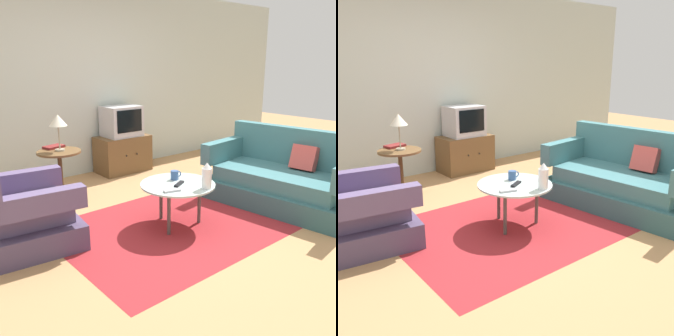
# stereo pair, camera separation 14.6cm
# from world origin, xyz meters

# --- Properties ---
(ground_plane) EXTENTS (16.00, 16.00, 0.00)m
(ground_plane) POSITION_xyz_m (0.00, 0.00, 0.00)
(ground_plane) COLOR #AD7F51
(back_wall) EXTENTS (9.00, 0.12, 2.70)m
(back_wall) POSITION_xyz_m (0.00, 2.32, 1.35)
(back_wall) COLOR #B2BCB2
(back_wall) RESTS_ON ground
(area_rug) EXTENTS (2.42, 1.79, 0.00)m
(area_rug) POSITION_xyz_m (-0.06, -0.04, 0.00)
(area_rug) COLOR maroon
(area_rug) RESTS_ON ground
(armchair) EXTENTS (0.92, 0.95, 0.92)m
(armchair) POSITION_xyz_m (-1.42, 0.54, 0.31)
(armchair) COLOR #4B3E5C
(armchair) RESTS_ON ground
(couch) EXTENTS (1.07, 1.80, 0.88)m
(couch) POSITION_xyz_m (1.31, -0.39, 0.30)
(couch) COLOR #325C60
(couch) RESTS_ON ground
(coffee_table) EXTENTS (0.76, 0.76, 0.46)m
(coffee_table) POSITION_xyz_m (-0.06, -0.04, 0.42)
(coffee_table) COLOR #B2C6C1
(coffee_table) RESTS_ON ground
(side_table) EXTENTS (0.51, 0.51, 0.64)m
(side_table) POSITION_xyz_m (-0.68, 1.35, 0.46)
(side_table) COLOR brown
(side_table) RESTS_ON ground
(tv_stand) EXTENTS (0.80, 0.49, 0.55)m
(tv_stand) POSITION_xyz_m (0.62, 1.98, 0.28)
(tv_stand) COLOR brown
(tv_stand) RESTS_ON ground
(television) EXTENTS (0.54, 0.43, 0.45)m
(television) POSITION_xyz_m (0.62, 1.99, 0.78)
(television) COLOR #B7B7BC
(television) RESTS_ON tv_stand
(table_lamp) EXTENTS (0.21, 0.21, 0.43)m
(table_lamp) POSITION_xyz_m (-0.67, 1.35, 0.98)
(table_lamp) COLOR #9E937A
(table_lamp) RESTS_ON side_table
(vase) EXTENTS (0.10, 0.10, 0.26)m
(vase) POSITION_xyz_m (0.06, -0.34, 0.58)
(vase) COLOR white
(vase) RESTS_ON coffee_table
(mug) EXTENTS (0.13, 0.08, 0.10)m
(mug) POSITION_xyz_m (0.01, 0.08, 0.50)
(mug) COLOR #335184
(mug) RESTS_ON coffee_table
(tv_remote_dark) EXTENTS (0.18, 0.12, 0.02)m
(tv_remote_dark) POSITION_xyz_m (-0.07, -0.08, 0.47)
(tv_remote_dark) COLOR black
(tv_remote_dark) RESTS_ON coffee_table
(tv_remote_silver) EXTENTS (0.17, 0.10, 0.02)m
(tv_remote_silver) POSITION_xyz_m (-0.26, -0.19, 0.47)
(tv_remote_silver) COLOR #B2B2B7
(tv_remote_silver) RESTS_ON coffee_table
(book) EXTENTS (0.26, 0.20, 0.03)m
(book) POSITION_xyz_m (-0.66, 1.54, 0.65)
(book) COLOR maroon
(book) RESTS_ON side_table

